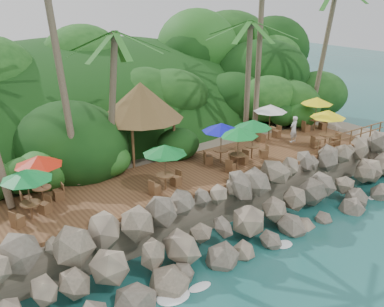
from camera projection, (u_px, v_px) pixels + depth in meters
ground at (265, 255)px, 21.67m from camera, size 140.00×140.00×0.00m
land_base at (114, 145)px, 33.47m from camera, size 32.00×25.20×2.10m
jungle_hill at (76, 133)px, 39.54m from camera, size 44.80×28.00×15.40m
seawall at (238, 217)px, 22.79m from camera, size 29.00×4.00×2.30m
terrace at (192, 173)px, 25.47m from camera, size 26.00×5.00×0.20m
jungle_foliage at (121, 162)px, 33.08m from camera, size 44.00×16.00×12.00m
foam_line at (260, 251)px, 21.89m from camera, size 25.20×0.80×0.06m
palapa at (141, 101)px, 26.60m from camera, size 5.07×5.07×4.60m
dining_clusters at (221, 131)px, 25.77m from camera, size 23.14×5.46×2.45m
railing at (351, 136)px, 29.57m from camera, size 7.20×0.10×1.00m
waiter at (294, 129)px, 29.98m from camera, size 0.70×0.51×1.79m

